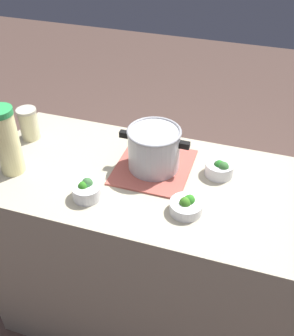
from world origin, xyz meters
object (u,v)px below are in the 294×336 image
(mason_jar, at_px, (29,124))
(broccoli_bowl_center, at_px, (86,190))
(broccoli_bowl_front, at_px, (220,168))
(broccoli_bowl_back, at_px, (186,205))
(lemonade_pitcher, at_px, (7,141))
(cooking_pot, at_px, (154,148))

(mason_jar, relative_size, broccoli_bowl_center, 1.34)
(broccoli_bowl_front, xyz_separation_m, broccoli_bowl_back, (-0.07, -0.24, -0.01))
(broccoli_bowl_front, distance_m, broccoli_bowl_back, 0.25)
(lemonade_pitcher, xyz_separation_m, broccoli_bowl_back, (0.70, -0.02, -0.11))
(lemonade_pitcher, bearing_deg, broccoli_bowl_front, 15.81)
(cooking_pot, xyz_separation_m, broccoli_bowl_front, (0.26, 0.04, -0.06))
(lemonade_pitcher, height_order, mason_jar, lemonade_pitcher)
(broccoli_bowl_center, xyz_separation_m, broccoli_bowl_back, (0.36, 0.04, -0.01))
(cooking_pot, relative_size, mason_jar, 1.95)
(cooking_pot, bearing_deg, broccoli_bowl_front, 8.12)
(mason_jar, bearing_deg, lemonade_pitcher, -76.24)
(cooking_pot, xyz_separation_m, broccoli_bowl_center, (-0.18, -0.24, -0.06))
(broccoli_bowl_center, bearing_deg, mason_jar, 144.90)
(lemonade_pitcher, relative_size, broccoli_bowl_center, 2.62)
(lemonade_pitcher, bearing_deg, broccoli_bowl_center, -9.06)
(broccoli_bowl_front, distance_m, broccoli_bowl_center, 0.52)
(broccoli_bowl_center, bearing_deg, broccoli_bowl_front, 32.24)
(broccoli_bowl_center, bearing_deg, lemonade_pitcher, 170.94)
(cooking_pot, relative_size, broccoli_bowl_front, 2.47)
(mason_jar, height_order, broccoli_bowl_front, mason_jar)
(broccoli_bowl_center, bearing_deg, cooking_pot, 52.83)
(mason_jar, bearing_deg, broccoli_bowl_back, -17.60)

